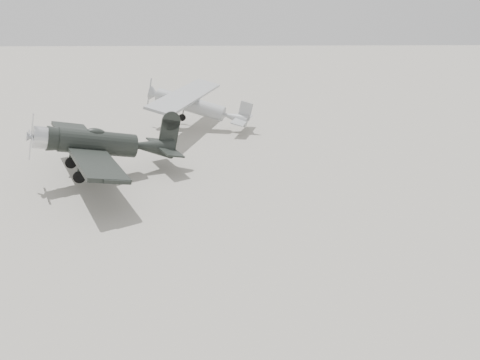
{
  "coord_description": "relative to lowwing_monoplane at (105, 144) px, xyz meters",
  "views": [
    {
      "loc": [
        1.39,
        -15.78,
        9.15
      ],
      "look_at": [
        1.87,
        3.62,
        1.5
      ],
      "focal_mm": 35.0,
      "sensor_mm": 36.0,
      "label": 1
    }
  ],
  "objects": [
    {
      "name": "highwing_monoplane",
      "position": [
        4.09,
        9.84,
        0.08
      ],
      "size": [
        7.88,
        11.0,
        3.12
      ],
      "rotation": [
        0.0,
        0.23,
        -0.26
      ],
      "color": "#ACAFB1",
      "rests_on": "ground"
    },
    {
      "name": "ground",
      "position": [
        5.18,
        -8.1,
        -1.87
      ],
      "size": [
        160.0,
        160.0,
        0.0
      ],
      "primitive_type": "plane",
      "color": "#A09B8E",
      "rests_on": "ground"
    },
    {
      "name": "lowwing_monoplane",
      "position": [
        0.0,
        0.0,
        0.0
      ],
      "size": [
        8.44,
        10.53,
        3.53
      ],
      "rotation": [
        0.0,
        0.24,
        0.46
      ],
      "color": "black",
      "rests_on": "ground"
    }
  ]
}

